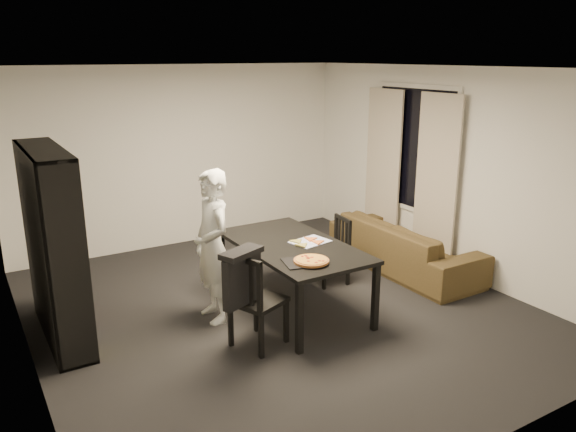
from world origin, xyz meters
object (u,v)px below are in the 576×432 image
sofa (404,246)px  pepperoni_pizza (311,261)px  bookshelf (54,246)px  person (213,247)px  chair_right (336,246)px  chair_left (252,295)px  dining_table (293,250)px  baking_tray (304,262)px

sofa → pepperoni_pizza: bearing=112.9°
bookshelf → person: bearing=-16.9°
bookshelf → chair_right: (3.16, -0.28, -0.48)m
chair_right → pepperoni_pizza: (-1.01, -0.98, 0.32)m
bookshelf → chair_left: bookshelf is taller
chair_right → person: (-1.70, -0.16, 0.34)m
dining_table → chair_right: bearing=24.6°
chair_right → sofa: (1.02, -0.12, -0.15)m
dining_table → chair_right: size_ratio=2.21×
bookshelf → chair_right: 3.21m
chair_right → baking_tray: size_ratio=2.06×
person → baking_tray: bearing=40.5°
person → sofa: size_ratio=0.74×
dining_table → baking_tray: 0.57m
chair_left → pepperoni_pizza: bearing=-116.2°
chair_right → person: size_ratio=0.51×
bookshelf → person: size_ratio=1.17×
dining_table → bookshelf: bearing=163.6°
chair_right → pepperoni_pizza: 1.44m
bookshelf → chair_left: 1.98m
chair_left → bookshelf: bearing=29.4°
person → pepperoni_pizza: person is taller
bookshelf → baking_tray: bookshelf is taller
pepperoni_pizza → sofa: bearing=22.9°
bookshelf → chair_right: size_ratio=2.30×
chair_left → chair_right: 1.89m
chair_right → sofa: 1.04m
baking_tray → person: bearing=129.7°
dining_table → baking_tray: (-0.20, -0.53, 0.07)m
dining_table → pepperoni_pizza: pepperoni_pizza is taller
dining_table → sofa: bearing=8.3°
bookshelf → pepperoni_pizza: bookshelf is taller
dining_table → pepperoni_pizza: bearing=-104.0°
chair_right → sofa: chair_right is taller
bookshelf → sofa: size_ratio=0.87×
chair_left → sofa: size_ratio=0.44×
person → bookshelf: bearing=-106.1°
bookshelf → dining_table: bookshelf is taller
dining_table → sofa: (1.88, 0.28, -0.37)m
dining_table → person: (-0.83, 0.23, 0.12)m
bookshelf → chair_left: size_ratio=1.98×
sofa → bookshelf: bearing=84.5°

